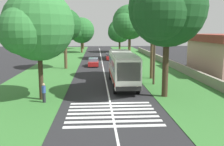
{
  "coord_description": "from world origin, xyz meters",
  "views": [
    {
      "loc": [
        -21.17,
        1.18,
        6.23
      ],
      "look_at": [
        6.4,
        -0.54,
        1.6
      ],
      "focal_mm": 41.2,
      "sensor_mm": 36.0,
      "label": 1
    }
  ],
  "objects": [
    {
      "name": "roadside_tree_right_1",
      "position": [
        2.12,
        -5.05,
        8.0
      ],
      "size": [
        8.51,
        7.07,
        11.71
      ],
      "color": "#3D2D1E",
      "rests_on": "grass_verge_right"
    },
    {
      "name": "trailing_car_1",
      "position": [
        33.06,
        -1.81,
        0.67
      ],
      "size": [
        4.3,
        1.78,
        1.43
      ],
      "color": "#B21E1E",
      "rests_on": "ground"
    },
    {
      "name": "roadside_tree_right_0",
      "position": [
        51.59,
        -5.29,
        5.82
      ],
      "size": [
        8.06,
        6.67,
        9.26
      ],
      "color": "#4C3826",
      "rests_on": "grass_verge_right"
    },
    {
      "name": "zebra_crossing",
      "position": [
        -2.5,
        0.0,
        0.0
      ],
      "size": [
        5.85,
        6.8,
        0.01
      ],
      "color": "silver",
      "rests_on": "ground"
    },
    {
      "name": "roadside_wall",
      "position": [
        20.0,
        -11.6,
        0.59
      ],
      "size": [
        70.0,
        0.4,
        1.1
      ],
      "primitive_type": "cube",
      "color": "gray",
      "rests_on": "grass_verge_right"
    },
    {
      "name": "roadside_tree_right_2",
      "position": [
        33.45,
        -5.74,
        7.68
      ],
      "size": [
        8.74,
        7.3,
        11.5
      ],
      "color": "brown",
      "rests_on": "grass_verge_right"
    },
    {
      "name": "roadside_tree_left_3",
      "position": [
        1.94,
        6.27,
        6.46
      ],
      "size": [
        7.73,
        6.21,
        9.72
      ],
      "color": "#3D2D1E",
      "rests_on": "grass_verge_left"
    },
    {
      "name": "utility_pole",
      "position": [
        7.54,
        -5.42,
        4.27
      ],
      "size": [
        0.24,
        1.4,
        8.18
      ],
      "color": "#473828",
      "rests_on": "grass_verge_right"
    },
    {
      "name": "roadside_tree_left_0",
      "position": [
        63.83,
        5.5,
        7.34
      ],
      "size": [
        5.79,
        4.87,
        9.88
      ],
      "color": "brown",
      "rests_on": "grass_verge_left"
    },
    {
      "name": "trailing_car_0",
      "position": [
        23.43,
        1.66,
        0.67
      ],
      "size": [
        4.3,
        1.78,
        1.43
      ],
      "color": "#B21E1E",
      "rests_on": "ground"
    },
    {
      "name": "centre_line",
      "position": [
        15.0,
        0.0,
        0.0
      ],
      "size": [
        110.0,
        0.16,
        0.01
      ],
      "primitive_type": "cube",
      "color": "silver",
      "rests_on": "ground"
    },
    {
      "name": "roadside_tree_left_2",
      "position": [
        20.75,
        6.25,
        6.85
      ],
      "size": [
        6.48,
        5.3,
        9.63
      ],
      "color": "brown",
      "rests_on": "grass_verge_left"
    },
    {
      "name": "roadside_tree_left_1",
      "position": [
        50.74,
        5.25,
        5.97
      ],
      "size": [
        8.25,
        7.05,
        9.63
      ],
      "color": "brown",
      "rests_on": "grass_verge_left"
    },
    {
      "name": "pedestrian",
      "position": [
        0.68,
        5.7,
        0.91
      ],
      "size": [
        0.34,
        0.34,
        1.69
      ],
      "color": "#26262D",
      "rests_on": "grass_verge_left"
    },
    {
      "name": "ground",
      "position": [
        0.0,
        0.0,
        0.0
      ],
      "size": [
        160.0,
        160.0,
        0.0
      ],
      "primitive_type": "plane",
      "color": "#262628"
    },
    {
      "name": "coach_bus",
      "position": [
        7.43,
        -1.8,
        2.15
      ],
      "size": [
        11.16,
        2.62,
        3.73
      ],
      "color": "silver",
      "rests_on": "ground"
    },
    {
      "name": "grass_verge_left",
      "position": [
        15.0,
        8.2,
        0.02
      ],
      "size": [
        120.0,
        8.0,
        0.04
      ],
      "primitive_type": "cube",
      "color": "#387533",
      "rests_on": "ground"
    },
    {
      "name": "grass_verge_right",
      "position": [
        15.0,
        -8.2,
        0.02
      ],
      "size": [
        120.0,
        8.0,
        0.04
      ],
      "primitive_type": "cube",
      "color": "#387533",
      "rests_on": "ground"
    },
    {
      "name": "roadside_tree_right_3",
      "position": [
        11.2,
        -5.82,
        8.36
      ],
      "size": [
        6.57,
        5.74,
        11.34
      ],
      "color": "brown",
      "rests_on": "grass_verge_right"
    }
  ]
}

